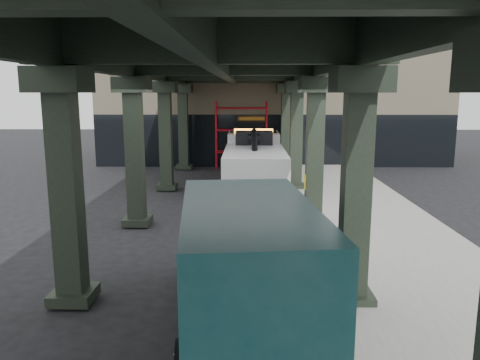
{
  "coord_description": "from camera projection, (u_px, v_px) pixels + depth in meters",
  "views": [
    {
      "loc": [
        0.36,
        -13.45,
        4.5
      ],
      "look_at": [
        0.13,
        1.51,
        1.7
      ],
      "focal_mm": 35.0,
      "sensor_mm": 36.0,
      "label": 1
    }
  ],
  "objects": [
    {
      "name": "viaduct",
      "position": [
        224.0,
        62.0,
        15.02
      ],
      "size": [
        7.4,
        32.0,
        6.4
      ],
      "color": "black",
      "rests_on": "ground"
    },
    {
      "name": "building",
      "position": [
        271.0,
        100.0,
        32.95
      ],
      "size": [
        22.0,
        10.0,
        8.0
      ],
      "primitive_type": "cube",
      "color": "#C6B793",
      "rests_on": "ground"
    },
    {
      "name": "scaffolding",
      "position": [
        241.0,
        133.0,
        28.06
      ],
      "size": [
        3.08,
        0.88,
        4.0
      ],
      "color": "red",
      "rests_on": "ground"
    },
    {
      "name": "lane_stripe",
      "position": [
        286.0,
        226.0,
        15.99
      ],
      "size": [
        0.12,
        38.0,
        0.01
      ],
      "primitive_type": "cube",
      "color": "silver",
      "rests_on": "ground"
    },
    {
      "name": "ground",
      "position": [
        235.0,
        245.0,
        14.06
      ],
      "size": [
        90.0,
        90.0,
        0.0
      ],
      "primitive_type": "plane",
      "color": "black",
      "rests_on": "ground"
    },
    {
      "name": "sidewalk",
      "position": [
        368.0,
        225.0,
        15.94
      ],
      "size": [
        5.0,
        40.0,
        0.15
      ],
      "primitive_type": "cube",
      "color": "gray",
      "rests_on": "ground"
    },
    {
      "name": "towed_van",
      "position": [
        246.0,
        261.0,
        8.81
      ],
      "size": [
        3.07,
        6.51,
        2.55
      ],
      "rotation": [
        0.0,
        0.0,
        0.1
      ],
      "color": "#134043",
      "rests_on": "ground"
    },
    {
      "name": "tow_truck",
      "position": [
        254.0,
        162.0,
        21.2
      ],
      "size": [
        2.73,
        8.9,
        2.91
      ],
      "rotation": [
        0.0,
        0.0,
        0.0
      ],
      "color": "black",
      "rests_on": "ground"
    }
  ]
}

